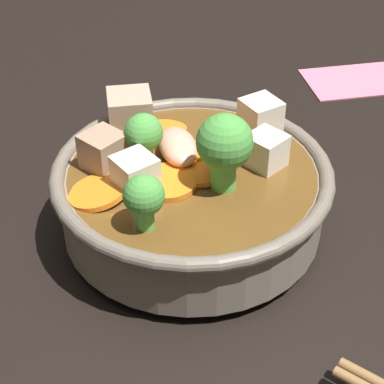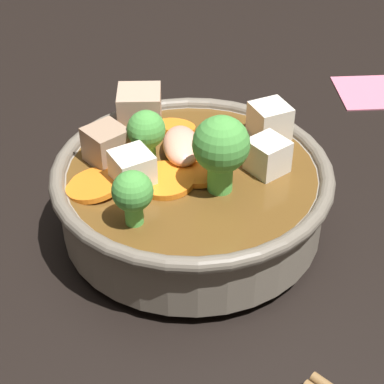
% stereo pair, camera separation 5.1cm
% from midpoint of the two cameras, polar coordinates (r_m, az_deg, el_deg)
% --- Properties ---
extents(ground_plane, '(3.00, 3.00, 0.00)m').
position_cam_midpoint_polar(ground_plane, '(0.54, -2.73, -3.51)').
color(ground_plane, black).
extents(stirfry_bowl, '(0.22, 0.22, 0.12)m').
position_cam_midpoint_polar(stirfry_bowl, '(0.51, -2.98, 0.26)').
color(stirfry_bowl, slate).
rests_on(stirfry_bowl, ground_plane).
extents(napkin, '(0.11, 0.08, 0.00)m').
position_cam_midpoint_polar(napkin, '(0.77, 12.34, 9.62)').
color(napkin, '#D16B84').
rests_on(napkin, ground_plane).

